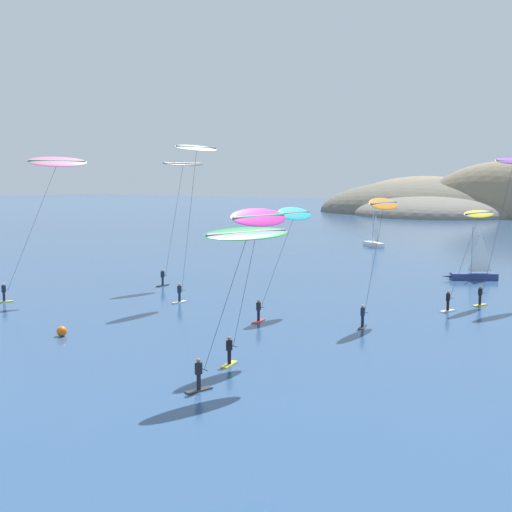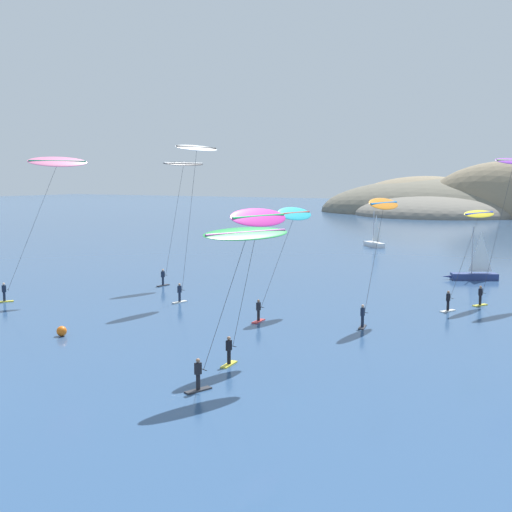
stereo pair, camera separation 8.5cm
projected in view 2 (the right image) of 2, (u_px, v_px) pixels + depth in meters
The scene contains 13 objects.
headland_island at pixel (452, 214), 194.39m from camera, with size 85.88×59.67×31.57m.
sailboat_near at pixel (471, 274), 68.62m from camera, with size 5.65×3.75×5.70m.
sailboat_far at pixel (373, 242), 102.02m from camera, with size 5.02×4.75×5.70m.
kitesurfer_white at pixel (195, 160), 56.53m from camera, with size 1.72×6.19×13.82m.
kitesurfer_pink at pixel (54, 171), 57.53m from camera, with size 4.70×8.06×12.83m.
kitesurfer_purple at pixel (511, 172), 55.80m from camera, with size 3.77×7.65×12.65m.
kitesurfer_black at pixel (182, 174), 65.21m from camera, with size 2.59×6.10×12.55m.
kitesurfer_green at pixel (244, 243), 33.83m from camera, with size 3.32×6.77×8.27m.
kitesurfer_cyan at pixel (292, 221), 51.37m from camera, with size 1.85×8.06×8.56m.
kitesurfer_orange at pixel (382, 213), 48.30m from camera, with size 1.44×6.88×9.39m.
kitesurfer_magenta at pixel (257, 227), 38.34m from camera, with size 2.15×6.14×9.08m.
kitesurfer_yellow at pixel (477, 222), 54.88m from camera, with size 2.84×8.62×8.13m.
marker_buoy at pixel (62, 331), 44.13m from camera, with size 0.70×0.70×0.70m, color orange.
Camera 2 is at (29.18, -17.31, 10.82)m, focal length 45.00 mm.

